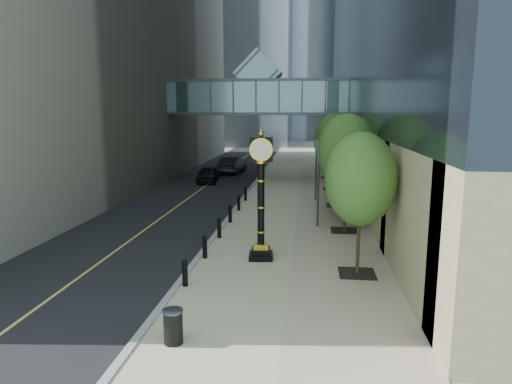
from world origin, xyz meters
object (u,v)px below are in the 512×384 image
trash_bin (173,327)px  car_near (208,174)px  street_clock (261,205)px  pedestrian (351,207)px  car_far (233,165)px

trash_bin → car_near: bearing=100.7°
trash_bin → car_near: 28.86m
street_clock → pedestrian: (4.40, 7.11, -1.49)m
street_clock → trash_bin: street_clock is taller
street_clock → trash_bin: (-1.61, -7.47, -1.89)m
pedestrian → car_near: 17.85m
car_near → car_far: car_far is taller
street_clock → trash_bin: size_ratio=6.01×
trash_bin → car_far: car_far is taller
street_clock → pedestrian: street_clock is taller
street_clock → car_far: bearing=96.7°
pedestrian → car_near: size_ratio=0.41×
street_clock → trash_bin: 7.87m
pedestrian → car_near: (-11.35, 13.78, -0.19)m
street_clock → car_near: 22.08m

